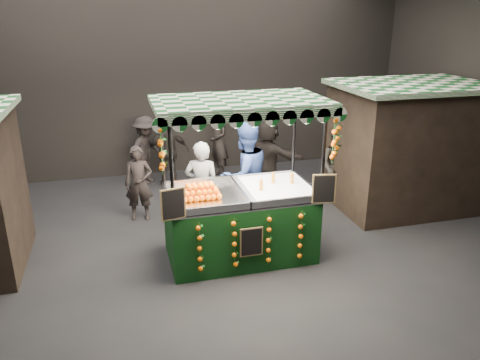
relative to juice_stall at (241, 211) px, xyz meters
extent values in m
plane|color=black|center=(-0.49, -0.20, -0.83)|extent=(12.00, 12.00, 0.00)
cube|color=black|center=(-0.49, 4.80, 1.67)|extent=(12.00, 0.10, 5.00)
cube|color=black|center=(-0.49, -5.20, 1.67)|extent=(12.00, 0.10, 5.00)
cube|color=black|center=(3.91, 1.30, 0.42)|extent=(2.80, 2.00, 2.50)
cube|color=#11521C|center=(3.91, 1.30, 1.72)|extent=(3.00, 2.20, 0.10)
cube|color=black|center=(-0.01, 0.04, -0.29)|extent=(2.37, 1.30, 1.08)
cube|color=silver|center=(-0.01, 0.04, 0.27)|extent=(2.37, 1.30, 0.04)
cylinder|color=black|center=(-1.17, -0.57, 0.47)|extent=(0.05, 0.05, 2.59)
cylinder|color=black|center=(1.14, -0.57, 0.47)|extent=(0.05, 0.05, 2.59)
cylinder|color=black|center=(-1.17, 0.66, 0.47)|extent=(0.05, 0.05, 2.59)
cylinder|color=black|center=(1.14, 0.66, 0.47)|extent=(0.05, 0.05, 2.59)
cube|color=#11521C|center=(-0.01, 0.04, 1.80)|extent=(2.64, 1.56, 0.09)
cube|color=silver|center=(0.64, 0.04, 0.34)|extent=(1.06, 1.17, 0.09)
cube|color=black|center=(-1.18, -0.64, 0.52)|extent=(0.36, 0.10, 0.47)
cube|color=black|center=(1.15, -0.64, 0.52)|extent=(0.36, 0.10, 0.47)
cube|color=black|center=(-0.01, -0.65, -0.24)|extent=(0.37, 0.03, 0.47)
imported|color=slate|center=(-0.44, 1.10, 0.05)|extent=(0.75, 0.62, 1.76)
imported|color=navy|center=(0.37, 1.08, 0.21)|extent=(1.22, 1.08, 2.08)
imported|color=black|center=(-1.53, 2.01, -0.08)|extent=(0.60, 0.45, 1.50)
imported|color=#2A2622|center=(2.60, 1.75, -0.01)|extent=(1.00, 0.94, 1.64)
imported|color=black|center=(-0.74, 3.76, 0.01)|extent=(0.99, 0.44, 1.67)
imported|color=#2B2423|center=(-1.22, 4.12, -0.02)|extent=(1.15, 1.19, 1.63)
imported|color=black|center=(1.36, 2.69, 0.03)|extent=(1.43, 1.54, 1.72)
imported|color=#292321|center=(0.54, 4.06, 0.07)|extent=(0.54, 0.72, 1.79)
camera|label=1|loc=(-1.86, -6.82, 3.11)|focal=35.07mm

